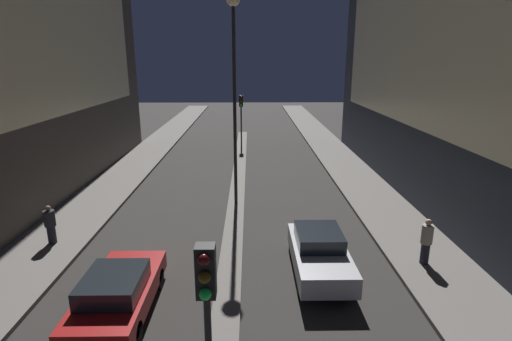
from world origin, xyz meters
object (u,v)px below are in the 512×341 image
pedestrian_on_right_sidewalk (426,241)px  traffic_light_near (207,307)px  pedestrian_on_left_sidewalk (50,224)px  traffic_light_mid (241,109)px  car_right_lane (319,253)px  street_lamp (234,56)px  car_left_lane (118,292)px

pedestrian_on_right_sidewalk → traffic_light_near: bearing=-134.7°
traffic_light_near → pedestrian_on_left_sidewalk: (-7.02, 8.72, -2.24)m
traffic_light_mid → car_right_lane: size_ratio=1.01×
traffic_light_mid → street_lamp: size_ratio=0.42×
traffic_light_mid → car_right_lane: 20.54m
traffic_light_near → pedestrian_on_right_sidewalk: bearing=45.3°
street_lamp → pedestrian_on_right_sidewalk: (6.82, -6.26, -6.19)m
street_lamp → car_left_lane: (-3.05, -8.84, -6.49)m
car_left_lane → street_lamp: bearing=71.0°
car_right_lane → pedestrian_on_left_sidewalk: size_ratio=2.66×
traffic_light_near → street_lamp: street_lamp is taller
car_right_lane → pedestrian_on_right_sidewalk: pedestrian_on_right_sidewalk is taller
pedestrian_on_right_sidewalk → traffic_light_mid: bearing=109.0°
pedestrian_on_left_sidewalk → pedestrian_on_right_sidewalk: pedestrian_on_right_sidewalk is taller
car_left_lane → traffic_light_mid: bearing=82.2°
traffic_light_mid → pedestrian_on_left_sidewalk: traffic_light_mid is taller
street_lamp → traffic_light_near: bearing=-90.0°
street_lamp → car_right_lane: bearing=-65.3°
traffic_light_mid → pedestrian_on_right_sidewalk: 21.06m
traffic_light_mid → car_left_lane: 22.73m
car_right_lane → pedestrian_on_left_sidewalk: (-10.07, 2.18, 0.19)m
traffic_light_mid → car_right_lane: (3.05, -20.17, -2.43)m
car_left_lane → pedestrian_on_left_sidewalk: pedestrian_on_left_sidewalk is taller
pedestrian_on_left_sidewalk → traffic_light_near: bearing=-51.2°
traffic_light_near → pedestrian_on_left_sidewalk: traffic_light_near is taller
traffic_light_near → traffic_light_mid: (0.00, 26.70, 0.00)m
street_lamp → car_right_lane: 9.73m
car_left_lane → pedestrian_on_left_sidewalk: 5.93m
traffic_light_near → car_left_lane: bearing=125.2°
pedestrian_on_left_sidewalk → pedestrian_on_right_sidewalk: size_ratio=0.93×
traffic_light_mid → car_right_lane: bearing=-81.4°
car_left_lane → pedestrian_on_left_sidewalk: bearing=132.1°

